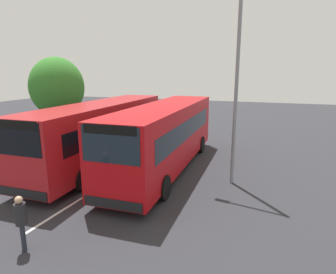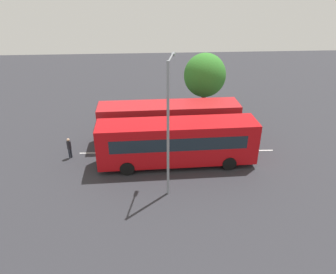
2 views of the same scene
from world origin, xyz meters
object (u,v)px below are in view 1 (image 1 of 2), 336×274
object	(u,v)px
bus_far_left	(101,131)
street_lamp	(231,74)
pedestrian	(21,219)
depot_tree	(57,87)
bus_center_left	(165,134)

from	to	relation	value
bus_far_left	street_lamp	distance (m)	7.62
pedestrian	street_lamp	world-z (taller)	street_lamp
depot_tree	bus_center_left	bearing A→B (deg)	69.42
bus_center_left	pedestrian	bearing A→B (deg)	-11.20
bus_far_left	depot_tree	xyz separation A→B (m)	(-3.98, -6.08, 2.06)
bus_center_left	depot_tree	bearing A→B (deg)	-111.85
street_lamp	pedestrian	bearing A→B (deg)	68.31
bus_center_left	depot_tree	world-z (taller)	depot_tree
pedestrian	depot_tree	world-z (taller)	depot_tree
street_lamp	depot_tree	distance (m)	13.82
pedestrian	depot_tree	distance (m)	14.66
bus_center_left	street_lamp	xyz separation A→B (m)	(0.83, 3.33, 3.07)
bus_far_left	bus_center_left	world-z (taller)	same
bus_far_left	depot_tree	bearing A→B (deg)	-124.25
street_lamp	depot_tree	bearing A→B (deg)	-7.44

